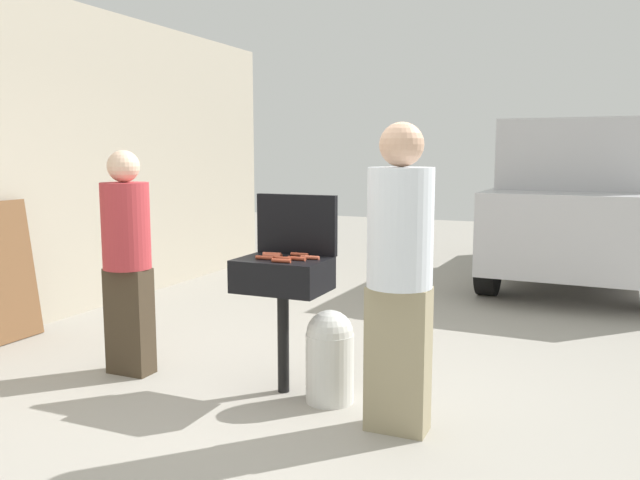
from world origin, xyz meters
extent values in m
plane|color=#9E998E|center=(0.00, 0.00, 0.00)|extent=(24.00, 24.00, 0.00)
cube|color=#B2A893|center=(-3.18, 1.00, 1.56)|extent=(0.24, 8.00, 3.12)
cylinder|color=black|center=(-0.17, 0.20, 0.36)|extent=(0.08, 0.08, 0.71)
cube|color=black|center=(-0.17, 0.20, 0.82)|extent=(0.60, 0.44, 0.22)
cube|color=black|center=(-0.17, 0.42, 1.14)|extent=(0.60, 0.05, 0.42)
cylinder|color=#B74C33|center=(-0.25, 0.20, 0.94)|extent=(0.13, 0.03, 0.03)
cylinder|color=#AD4228|center=(-0.05, 0.17, 0.94)|extent=(0.13, 0.04, 0.03)
cylinder|color=#AD4228|center=(-0.10, 0.33, 0.94)|extent=(0.13, 0.03, 0.03)
cylinder|color=#AD4228|center=(-0.14, 0.14, 0.94)|extent=(0.13, 0.04, 0.03)
cylinder|color=#C6593D|center=(-0.29, 0.27, 0.94)|extent=(0.13, 0.04, 0.03)
cylinder|color=#AD4228|center=(-0.26, 0.24, 0.94)|extent=(0.13, 0.04, 0.03)
cylinder|color=#AD4228|center=(-0.26, 0.12, 0.94)|extent=(0.13, 0.03, 0.03)
cylinder|color=#AD4228|center=(-0.10, 0.05, 0.94)|extent=(0.13, 0.03, 0.03)
cylinder|color=#C6593D|center=(0.01, 0.24, 0.94)|extent=(0.13, 0.03, 0.03)
cylinder|color=silver|center=(0.19, 0.16, 0.23)|extent=(0.32, 0.32, 0.46)
sphere|color=silver|center=(0.19, 0.16, 0.46)|extent=(0.31, 0.31, 0.31)
cube|color=#3F3323|center=(-1.39, 0.09, 0.40)|extent=(0.33, 0.18, 0.80)
cylinder|color=#B23338|center=(-1.39, 0.09, 1.11)|extent=(0.35, 0.35, 0.63)
sphere|color=beige|center=(-1.39, 0.09, 1.54)|extent=(0.23, 0.23, 0.23)
cube|color=gray|center=(0.73, -0.09, 0.43)|extent=(0.36, 0.20, 0.87)
cylinder|color=silver|center=(0.73, -0.09, 1.21)|extent=(0.38, 0.38, 0.69)
sphere|color=tan|center=(0.73, -0.09, 1.69)|extent=(0.25, 0.25, 0.25)
cube|color=#B7B7BC|center=(1.59, 5.40, 0.77)|extent=(2.05, 4.46, 0.90)
cube|color=#B7B7BC|center=(1.59, 5.20, 1.62)|extent=(1.85, 2.66, 0.80)
cylinder|color=black|center=(0.64, 3.89, 0.32)|extent=(0.24, 0.65, 0.64)
cylinder|color=black|center=(0.74, 6.97, 0.32)|extent=(0.24, 0.65, 0.64)
camera|label=1|loc=(1.76, -3.63, 1.64)|focal=36.17mm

